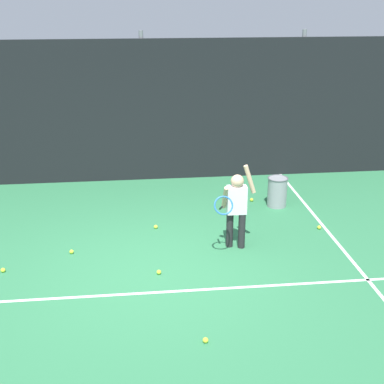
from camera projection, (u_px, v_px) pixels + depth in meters
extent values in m
plane|color=#2D7247|center=(154.00, 271.00, 7.54)|extent=(20.00, 20.00, 0.00)
cube|color=white|center=(156.00, 292.00, 7.01)|extent=(9.00, 0.05, 0.00)
cube|color=white|center=(328.00, 232.00, 8.77)|extent=(0.05, 9.00, 0.00)
cube|color=black|center=(144.00, 112.00, 10.76)|extent=(13.57, 0.08, 2.92)
cylinder|color=slate|center=(143.00, 108.00, 10.79)|extent=(0.09, 0.09, 3.07)
cylinder|color=slate|center=(299.00, 104.00, 11.13)|extent=(0.09, 0.09, 3.07)
cylinder|color=#232326|center=(230.00, 229.00, 8.19)|extent=(0.11, 0.11, 0.58)
cylinder|color=#232326|center=(242.00, 231.00, 8.15)|extent=(0.11, 0.11, 0.58)
cube|color=white|center=(237.00, 200.00, 7.99)|extent=(0.30, 0.17, 0.44)
sphere|color=tan|center=(237.00, 181.00, 7.88)|extent=(0.20, 0.20, 0.20)
cylinder|color=tan|center=(250.00, 179.00, 7.91)|extent=(0.21, 0.07, 0.46)
cylinder|color=tan|center=(225.00, 198.00, 7.89)|extent=(0.07, 0.29, 0.43)
cylinder|color=black|center=(221.00, 208.00, 7.81)|extent=(0.03, 0.24, 0.15)
torus|color=#2666B2|center=(224.00, 205.00, 7.56)|extent=(0.29, 0.17, 0.26)
cylinder|color=gray|center=(277.00, 192.00, 9.76)|extent=(0.36, 0.36, 0.55)
torus|color=#595B60|center=(278.00, 178.00, 9.66)|extent=(0.38, 0.38, 0.02)
sphere|color=#CCE033|center=(319.00, 227.00, 8.87)|extent=(0.07, 0.07, 0.07)
sphere|color=#CCE033|center=(72.00, 252.00, 8.04)|extent=(0.07, 0.07, 0.07)
sphere|color=#CCE033|center=(159.00, 272.00, 7.45)|extent=(0.07, 0.07, 0.07)
sphere|color=#CCE033|center=(156.00, 227.00, 8.89)|extent=(0.07, 0.07, 0.07)
sphere|color=#CCE033|center=(206.00, 340.00, 5.99)|extent=(0.07, 0.07, 0.07)
sphere|color=#CCE033|center=(252.00, 200.00, 10.05)|extent=(0.07, 0.07, 0.07)
sphere|color=#CCE033|center=(3.00, 270.00, 7.50)|extent=(0.07, 0.07, 0.07)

